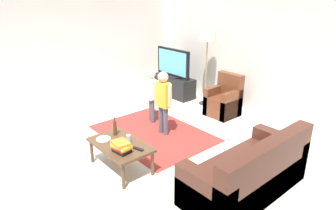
% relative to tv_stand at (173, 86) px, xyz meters
% --- Properties ---
extents(ground, '(7.80, 7.80, 0.00)m').
position_rel_tv_stand_xyz_m(ground, '(1.75, -2.30, -0.24)').
color(ground, beige).
extents(wall_back, '(6.00, 0.12, 2.70)m').
position_rel_tv_stand_xyz_m(wall_back, '(1.75, 0.70, 1.11)').
color(wall_back, silver).
rests_on(wall_back, ground).
extents(wall_left, '(0.12, 6.00, 2.70)m').
position_rel_tv_stand_xyz_m(wall_left, '(-1.25, -2.30, 1.11)').
color(wall_left, silver).
rests_on(wall_left, ground).
extents(area_rug, '(2.20, 1.60, 0.01)m').
position_rel_tv_stand_xyz_m(area_rug, '(1.42, -1.78, -0.24)').
color(area_rug, '#9E2D28').
rests_on(area_rug, ground).
extents(tv_stand, '(1.20, 0.44, 0.50)m').
position_rel_tv_stand_xyz_m(tv_stand, '(0.00, 0.00, 0.00)').
color(tv_stand, black).
rests_on(tv_stand, ground).
extents(tv, '(1.10, 0.28, 0.71)m').
position_rel_tv_stand_xyz_m(tv, '(-0.00, -0.02, 0.60)').
color(tv, black).
rests_on(tv, tv_stand).
extents(couch, '(0.80, 1.80, 0.86)m').
position_rel_tv_stand_xyz_m(couch, '(3.69, -1.94, 0.05)').
color(couch, '#472319').
rests_on(couch, ground).
extents(armchair, '(0.60, 0.60, 0.90)m').
position_rel_tv_stand_xyz_m(armchair, '(1.69, -0.04, 0.05)').
color(armchair, brown).
rests_on(armchair, ground).
extents(floor_lamp, '(0.36, 0.36, 1.78)m').
position_rel_tv_stand_xyz_m(floor_lamp, '(0.96, 0.15, 1.30)').
color(floor_lamp, '#262626').
rests_on(floor_lamp, ground).
extents(child_near_tv, '(0.35, 0.21, 1.10)m').
position_rel_tv_stand_xyz_m(child_near_tv, '(0.97, -1.46, 0.42)').
color(child_near_tv, '#4C4C59').
rests_on(child_near_tv, ground).
extents(child_center, '(0.40, 0.19, 1.20)m').
position_rel_tv_stand_xyz_m(child_center, '(1.55, -1.64, 0.48)').
color(child_center, '#4C4C59').
rests_on(child_center, ground).
extents(coffee_table, '(1.00, 0.60, 0.42)m').
position_rel_tv_stand_xyz_m(coffee_table, '(2.05, -2.89, 0.13)').
color(coffee_table, '#513823').
rests_on(coffee_table, ground).
extents(book_stack, '(0.29, 0.23, 0.16)m').
position_rel_tv_stand_xyz_m(book_stack, '(2.28, -3.01, 0.26)').
color(book_stack, black).
rests_on(book_stack, coffee_table).
extents(bottle, '(0.06, 0.06, 0.30)m').
position_rel_tv_stand_xyz_m(bottle, '(1.75, -2.79, 0.30)').
color(bottle, '#4C3319').
rests_on(bottle, coffee_table).
extents(tv_remote, '(0.18, 0.09, 0.02)m').
position_rel_tv_stand_xyz_m(tv_remote, '(2.37, -2.79, 0.19)').
color(tv_remote, black).
rests_on(tv_remote, coffee_table).
extents(soda_can, '(0.07, 0.07, 0.12)m').
position_rel_tv_stand_xyz_m(soda_can, '(2.10, -2.77, 0.24)').
color(soda_can, silver).
rests_on(soda_can, coffee_table).
extents(plate, '(0.22, 0.22, 0.02)m').
position_rel_tv_stand_xyz_m(plate, '(1.77, -3.01, 0.18)').
color(plate, white).
rests_on(plate, coffee_table).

